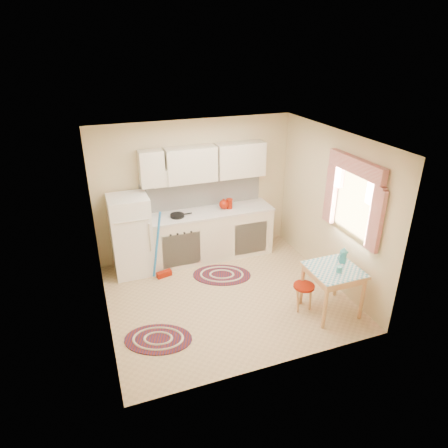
{
  "coord_description": "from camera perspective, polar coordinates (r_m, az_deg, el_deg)",
  "views": [
    {
      "loc": [
        -1.85,
        -4.94,
        3.71
      ],
      "look_at": [
        0.06,
        0.25,
        1.14
      ],
      "focal_mm": 32.0,
      "sensor_mm": 36.0,
      "label": 1
    }
  ],
  "objects": [
    {
      "name": "red_kettle",
      "position": [
        7.17,
        -0.05,
        2.82
      ],
      "size": [
        0.2,
        0.18,
        0.18
      ],
      "primitive_type": null,
      "rotation": [
        0.0,
        0.0,
        0.11
      ],
      "color": "#961805",
      "rests_on": "countertop"
    },
    {
      "name": "base_cabinets",
      "position": [
        7.33,
        -1.91,
        -1.58
      ],
      "size": [
        2.25,
        0.6,
        0.88
      ],
      "primitive_type": "cube",
      "color": "silver",
      "rests_on": "ground"
    },
    {
      "name": "countertop",
      "position": [
        7.14,
        -1.96,
        1.72
      ],
      "size": [
        2.27,
        0.62,
        0.04
      ],
      "primitive_type": "cube",
      "color": "silver",
      "rests_on": "base_cabinets"
    },
    {
      "name": "rug_center",
      "position": [
        6.95,
        -0.32,
        -7.27
      ],
      "size": [
        1.18,
        1.0,
        0.02
      ],
      "primitive_type": null,
      "rotation": [
        0.0,
        0.0,
        -0.39
      ],
      "color": "maroon",
      "rests_on": "ground"
    },
    {
      "name": "room_shell",
      "position": [
        5.94,
        0.9,
        4.06
      ],
      "size": [
        3.64,
        3.6,
        2.52
      ],
      "color": "tan",
      "rests_on": "ground"
    },
    {
      "name": "broom",
      "position": [
        6.7,
        -8.84,
        -3.07
      ],
      "size": [
        0.3,
        0.18,
        1.2
      ],
      "primitive_type": null,
      "rotation": [
        0.0,
        0.0,
        0.24
      ],
      "color": "blue",
      "rests_on": "ground"
    },
    {
      "name": "stool",
      "position": [
        6.17,
        11.21,
        -10.2
      ],
      "size": [
        0.38,
        0.38,
        0.42
      ],
      "primitive_type": "cylinder",
      "rotation": [
        0.0,
        0.0,
        -0.26
      ],
      "color": "#961805",
      "rests_on": "ground"
    },
    {
      "name": "coffee_pot",
      "position": [
        6.09,
        16.67,
        -4.26
      ],
      "size": [
        0.13,
        0.11,
        0.25
      ],
      "primitive_type": null,
      "rotation": [
        0.0,
        0.0,
        0.04
      ],
      "color": "teal",
      "rests_on": "table"
    },
    {
      "name": "fridge",
      "position": [
        6.91,
        -13.11,
        -1.61
      ],
      "size": [
        0.65,
        0.6,
        1.4
      ],
      "primitive_type": "cube",
      "color": "white",
      "rests_on": "ground"
    },
    {
      "name": "frying_pan",
      "position": [
        6.92,
        -6.7,
        1.2
      ],
      "size": [
        0.25,
        0.25,
        0.05
      ],
      "primitive_type": "cylinder",
      "rotation": [
        0.0,
        0.0,
        0.04
      ],
      "color": "black",
      "rests_on": "countertop"
    },
    {
      "name": "mug",
      "position": [
        5.86,
        16.12,
        -6.27
      ],
      "size": [
        0.09,
        0.09,
        0.1
      ],
      "primitive_type": "cylinder",
      "rotation": [
        0.0,
        0.0,
        -0.07
      ],
      "color": "teal",
      "rests_on": "table"
    },
    {
      "name": "rug_left",
      "position": [
        5.71,
        -9.38,
        -15.91
      ],
      "size": [
        1.09,
        0.92,
        0.02
      ],
      "primitive_type": null,
      "rotation": [
        0.0,
        0.0,
        -0.38
      ],
      "color": "maroon",
      "rests_on": "ground"
    },
    {
      "name": "red_canister",
      "position": [
        7.21,
        0.77,
        2.85
      ],
      "size": [
        0.13,
        0.13,
        0.16
      ],
      "primitive_type": "cylinder",
      "rotation": [
        0.0,
        0.0,
        -0.18
      ],
      "color": "#961805",
      "rests_on": "countertop"
    },
    {
      "name": "table",
      "position": [
        6.14,
        15.09,
        -9.12
      ],
      "size": [
        0.72,
        0.72,
        0.72
      ],
      "primitive_type": "cube",
      "color": "tan",
      "rests_on": "ground"
    }
  ]
}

